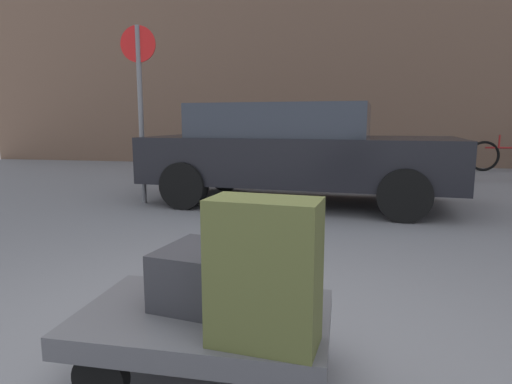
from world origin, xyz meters
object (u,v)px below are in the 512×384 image
Objects in this scene: parked_car at (295,151)px; no_parking_sign at (140,96)px; luggage_cart at (205,326)px; suitcase_olive_stacked_top at (264,273)px; bicycle_leaning at (507,156)px; bollard_kerb_near at (460,164)px; suitcase_charcoal_front_left at (215,277)px.

parked_car is 2.33m from no_parking_sign.
suitcase_olive_stacked_top is at bearing -36.34° from luggage_cart.
luggage_cart is 4.55m from parked_car.
parked_car reaches higher than suitcase_olive_stacked_top.
suitcase_olive_stacked_top is 10.60m from bicycle_leaning.
no_parking_sign reaches higher than bollard_kerb_near.
no_parking_sign reaches higher than suitcase_charcoal_front_left.
suitcase_olive_stacked_top is 0.32× the size of bicycle_leaning.
luggage_cart is 0.45× the size of no_parking_sign.
luggage_cart is 8.07m from bollard_kerb_near.
bicycle_leaning is at bearing 74.86° from suitcase_charcoal_front_left.
suitcase_charcoal_front_left is 4.45m from parked_car.
luggage_cart is 0.23m from suitcase_charcoal_front_left.
parked_car is at bearing -131.94° from bicycle_leaning.
no_parking_sign is at bearing -168.97° from parked_car.
suitcase_charcoal_front_left is (0.02, 0.09, 0.21)m from luggage_cart.
parked_car is 1.78× the size of no_parking_sign.
bicycle_leaning is 2.52m from bollard_kerb_near.
parked_car is 6.75m from bicycle_leaning.
suitcase_olive_stacked_top reaches higher than luggage_cart.
parked_car is at bearing -134.65° from bollard_kerb_near.
parked_car is at bearing 101.20° from suitcase_charcoal_front_left.
suitcase_olive_stacked_top is at bearing -112.80° from bicycle_leaning.
suitcase_olive_stacked_top is 5.11m from no_parking_sign.
luggage_cart is at bearing -114.86° from bicycle_leaning.
bicycle_leaning is (4.42, 9.54, 0.11)m from luggage_cart.
suitcase_charcoal_front_left reaches higher than luggage_cart.
no_parking_sign reaches higher than parked_car.
bicycle_leaning reaches higher than bollard_kerb_near.
bollard_kerb_near is at bearing 69.04° from luggage_cart.
bollard_kerb_near is (2.88, 7.53, 0.08)m from luggage_cart.
parked_car is at bearing 11.03° from no_parking_sign.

